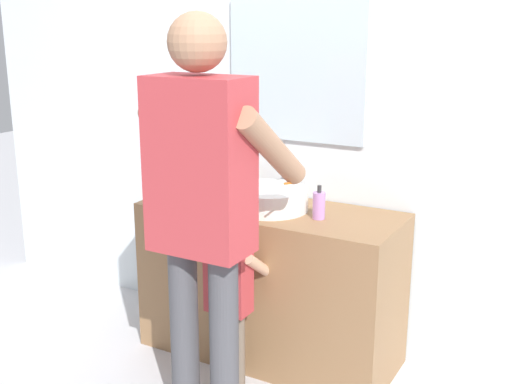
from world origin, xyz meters
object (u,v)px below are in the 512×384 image
at_px(toothbrush_cup, 212,185).
at_px(soap_bottle, 319,205).
at_px(child_toddler, 229,286).
at_px(adult_parent, 203,192).

distance_m(toothbrush_cup, soap_bottle, 0.70).
bearing_deg(child_toddler, soap_bottle, 51.91).
bearing_deg(toothbrush_cup, soap_bottle, -9.10).
height_order(soap_bottle, child_toddler, soap_bottle).
xyz_separation_m(toothbrush_cup, soap_bottle, (0.69, -0.11, 0.01)).
height_order(toothbrush_cup, adult_parent, adult_parent).
xyz_separation_m(soap_bottle, adult_parent, (-0.23, -0.64, 0.18)).
relative_size(toothbrush_cup, adult_parent, 0.12).
xyz_separation_m(child_toddler, adult_parent, (0.05, -0.27, 0.52)).
distance_m(toothbrush_cup, adult_parent, 0.89).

